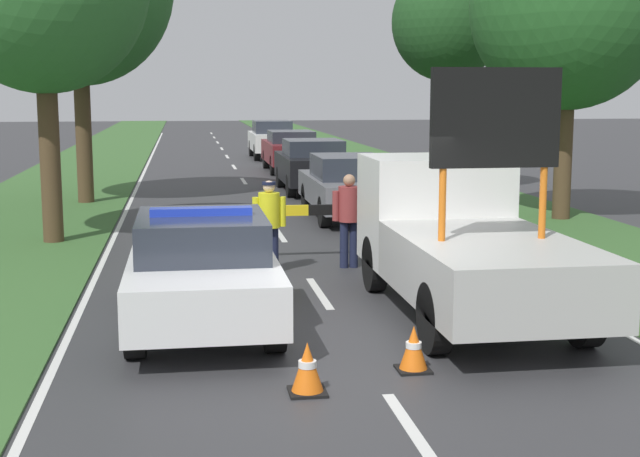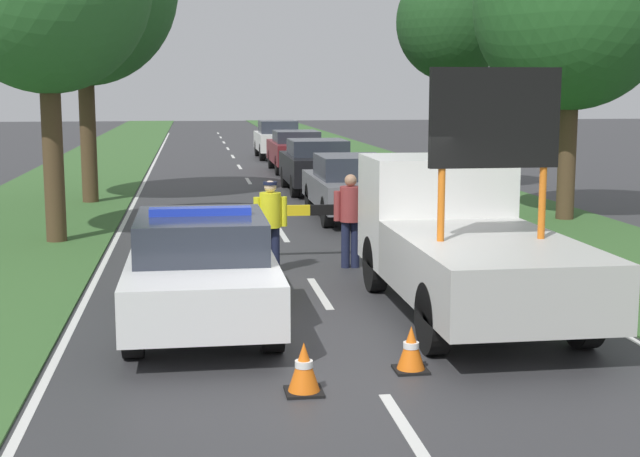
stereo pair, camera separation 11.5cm
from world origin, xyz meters
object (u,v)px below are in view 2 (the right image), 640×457
object	(u,v)px
police_car	(201,268)
work_truck	(461,238)
queued_car_sedan_black	(317,165)
roadside_tree_near_left	(452,23)
pedestrian_civilian	(350,213)
road_barrier	(310,214)
traffic_cone_centre_front	(411,349)
traffic_cone_near_police	(304,368)
police_officer	(270,218)
queued_car_suv_grey	(351,186)
queued_car_van_white	(278,139)
queued_car_wagon_maroon	(296,150)
roadside_tree_mid_left	(573,6)

from	to	relation	value
police_car	work_truck	xyz separation A→B (m)	(3.58, 0.23, 0.27)
queued_car_sedan_black	roadside_tree_near_left	world-z (taller)	roadside_tree_near_left
pedestrian_civilian	roadside_tree_near_left	bearing A→B (deg)	77.62
road_barrier	police_car	bearing A→B (deg)	-111.78
road_barrier	traffic_cone_centre_front	world-z (taller)	road_barrier
traffic_cone_near_police	queued_car_sedan_black	size ratio (longest dim) A/B	0.12
work_truck	pedestrian_civilian	size ratio (longest dim) A/B	3.20
roadside_tree_near_left	traffic_cone_near_police	bearing A→B (deg)	-110.86
police_car	police_officer	world-z (taller)	police_car
work_truck	pedestrian_civilian	bearing A→B (deg)	-75.04
traffic_cone_centre_front	queued_car_suv_grey	world-z (taller)	queued_car_suv_grey
police_officer	queued_car_van_white	xyz separation A→B (m)	(2.57, 25.51, -0.06)
police_officer	queued_car_wagon_maroon	size ratio (longest dim) A/B	0.34
work_truck	queued_car_wagon_maroon	xyz separation A→B (m)	(0.22, 21.72, -0.21)
police_car	queued_car_wagon_maroon	bearing A→B (deg)	81.40
police_officer	queued_car_wagon_maroon	world-z (taller)	police_officer
road_barrier	pedestrian_civilian	distance (m)	1.03
road_barrier	queued_car_van_white	bearing A→B (deg)	89.07
pedestrian_civilian	traffic_cone_centre_front	size ratio (longest dim) A/B	3.20
queued_car_suv_grey	queued_car_van_white	distance (m)	19.28
queued_car_van_white	road_barrier	bearing A→B (deg)	85.88
pedestrian_civilian	roadside_tree_mid_left	size ratio (longest dim) A/B	0.22
queued_car_suv_grey	roadside_tree_near_left	distance (m)	7.59
work_truck	traffic_cone_centre_front	distance (m)	2.99
work_truck	roadside_tree_near_left	world-z (taller)	roadside_tree_near_left
work_truck	traffic_cone_near_police	xyz separation A→B (m)	(-2.59, -3.10, -0.76)
queued_car_van_white	roadside_tree_mid_left	bearing A→B (deg)	103.54
pedestrian_civilian	queued_car_van_white	bearing A→B (deg)	99.43
road_barrier	queued_car_wagon_maroon	world-z (taller)	queued_car_wagon_maroon
traffic_cone_near_police	road_barrier	bearing A→B (deg)	81.97
traffic_cone_centre_front	roadside_tree_near_left	world-z (taller)	roadside_tree_near_left
queued_car_sedan_black	roadside_tree_mid_left	distance (m)	9.34
pedestrian_civilian	queued_car_suv_grey	bearing A→B (deg)	91.89
police_car	police_officer	bearing A→B (deg)	70.83
work_truck	police_officer	bearing A→B (deg)	-53.03
pedestrian_civilian	traffic_cone_centre_front	xyz separation A→B (m)	(-0.36, -5.79, -0.70)
queued_car_van_white	queued_car_suv_grey	bearing A→B (deg)	89.73
queued_car_sedan_black	queued_car_van_white	xyz separation A→B (m)	(0.11, 13.61, 0.06)
pedestrian_civilian	roadside_tree_near_left	size ratio (longest dim) A/B	0.24
traffic_cone_near_police	roadside_tree_mid_left	distance (m)	14.41
pedestrian_civilian	queued_car_sedan_black	size ratio (longest dim) A/B	0.38
roadside_tree_near_left	queued_car_van_white	bearing A→B (deg)	104.91
police_officer	pedestrian_civilian	bearing A→B (deg)	-146.76
roadside_tree_mid_left	work_truck	bearing A→B (deg)	-121.89
traffic_cone_near_police	traffic_cone_centre_front	size ratio (longest dim) A/B	1.05
police_car	traffic_cone_centre_front	bearing A→B (deg)	-44.85
queued_car_van_white	traffic_cone_centre_front	bearing A→B (deg)	87.20
police_officer	work_truck	bearing A→B (deg)	151.37
queued_car_wagon_maroon	roadside_tree_near_left	distance (m)	9.41
queued_car_wagon_maroon	roadside_tree_near_left	xyz separation A→B (m)	(3.77, -7.55, 4.17)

